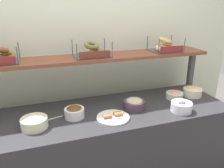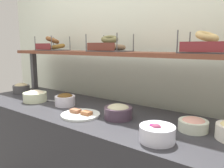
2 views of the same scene
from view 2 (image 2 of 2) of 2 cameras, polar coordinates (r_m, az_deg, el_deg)
back_wall at (r=2.07m, az=4.48°, el=6.22°), size 3.49×0.06×2.40m
deli_counter at (r=1.86m, az=-5.56°, el=-19.31°), size 2.29×0.70×0.85m
shelf_riser_left at (r=2.65m, az=-19.37°, el=3.21°), size 0.05×0.05×0.40m
upper_shelf at (r=1.83m, az=-0.24°, el=7.85°), size 2.25×0.32×0.03m
bowl_potato_salad at (r=2.04m, az=-19.12°, el=-2.88°), size 0.20×0.20×0.10m
bowl_chocolate_spread at (r=1.83m, az=-11.93°, el=-3.92°), size 0.16×0.16×0.10m
bowl_tuna_salad at (r=1.48m, az=1.59°, el=-7.03°), size 0.19×0.19×0.10m
bowl_lox_spread at (r=1.36m, az=20.08°, el=-9.64°), size 0.17×0.17×0.08m
bowl_beet_salad at (r=1.16m, az=11.44°, el=-12.23°), size 0.18×0.18×0.10m
bowl_hummus at (r=2.46m, az=-22.23°, el=-0.97°), size 0.16×0.16×0.10m
serving_plate_white at (r=1.56m, az=-8.05°, el=-7.72°), size 0.27×0.27×0.04m
serving_spoon_near_plate at (r=2.01m, az=-15.76°, el=-4.14°), size 0.18×0.06×0.01m
bagel_basket_cinnamon_raisin at (r=2.37m, az=-15.03°, el=9.49°), size 0.27×0.26×0.15m
bagel_basket_poppy at (r=1.84m, az=-0.70°, el=9.75°), size 0.32×0.25×0.14m
bagel_basket_plain at (r=1.50m, az=22.92°, el=9.08°), size 0.29×0.25×0.14m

